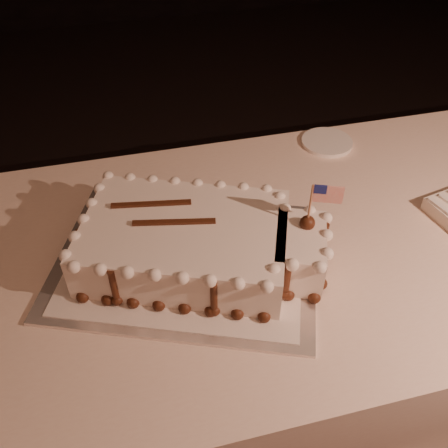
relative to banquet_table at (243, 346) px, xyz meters
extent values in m
cube|color=beige|center=(0.00, 0.00, 0.00)|extent=(2.40, 0.80, 0.75)
cube|color=silver|center=(-0.14, -0.01, 0.38)|extent=(0.64, 0.56, 0.01)
cube|color=white|center=(-0.14, -0.01, 0.38)|extent=(0.57, 0.51, 0.00)
cube|color=white|center=(-0.14, -0.01, 0.43)|extent=(0.47, 0.39, 0.09)
cube|color=white|center=(0.08, -0.10, 0.43)|extent=(0.14, 0.17, 0.09)
sphere|color=#492212|center=(-0.34, -0.07, 0.39)|extent=(0.02, 0.02, 0.02)
sphere|color=#492212|center=(-0.30, -0.09, 0.39)|extent=(0.02, 0.02, 0.02)
sphere|color=#492212|center=(-0.25, -0.11, 0.39)|extent=(0.02, 0.02, 0.02)
sphere|color=#492212|center=(-0.21, -0.13, 0.39)|extent=(0.02, 0.02, 0.02)
sphere|color=#492212|center=(-0.16, -0.14, 0.39)|extent=(0.02, 0.02, 0.02)
sphere|color=#492212|center=(-0.12, -0.16, 0.39)|extent=(0.02, 0.02, 0.02)
sphere|color=#492212|center=(-0.07, -0.18, 0.39)|extent=(0.02, 0.02, 0.02)
sphere|color=#492212|center=(-0.03, -0.20, 0.39)|extent=(0.02, 0.02, 0.02)
sphere|color=#492212|center=(0.00, -0.17, 0.39)|extent=(0.02, 0.02, 0.02)
sphere|color=#492212|center=(0.03, -0.16, 0.39)|extent=(0.02, 0.02, 0.02)
sphere|color=#492212|center=(0.08, -0.18, 0.39)|extent=(0.02, 0.02, 0.02)
sphere|color=#492212|center=(0.10, -0.15, 0.39)|extent=(0.02, 0.02, 0.02)
sphere|color=#492212|center=(0.12, -0.11, 0.39)|extent=(0.02, 0.02, 0.02)
sphere|color=#492212|center=(0.14, -0.06, 0.39)|extent=(0.02, 0.02, 0.02)
sphere|color=#492212|center=(0.12, -0.03, 0.39)|extent=(0.02, 0.02, 0.02)
sphere|color=#492212|center=(0.07, -0.01, 0.39)|extent=(0.02, 0.02, 0.02)
sphere|color=#492212|center=(0.07, 0.02, 0.39)|extent=(0.02, 0.02, 0.02)
sphere|color=#492212|center=(0.05, 0.05, 0.39)|extent=(0.02, 0.02, 0.02)
sphere|color=#492212|center=(0.01, 0.07, 0.39)|extent=(0.02, 0.02, 0.02)
sphere|color=#492212|center=(-0.04, 0.09, 0.39)|extent=(0.02, 0.02, 0.02)
sphere|color=#492212|center=(-0.08, 0.11, 0.39)|extent=(0.02, 0.02, 0.02)
sphere|color=#492212|center=(-0.13, 0.13, 0.39)|extent=(0.02, 0.02, 0.02)
sphere|color=#492212|center=(-0.17, 0.14, 0.39)|extent=(0.02, 0.02, 0.02)
sphere|color=#492212|center=(-0.22, 0.16, 0.39)|extent=(0.02, 0.02, 0.02)
sphere|color=#492212|center=(-0.26, 0.18, 0.39)|extent=(0.02, 0.02, 0.02)
sphere|color=#492212|center=(-0.29, 0.14, 0.39)|extent=(0.02, 0.02, 0.02)
sphere|color=#492212|center=(-0.30, 0.10, 0.39)|extent=(0.02, 0.02, 0.02)
sphere|color=#492212|center=(-0.32, 0.05, 0.39)|extent=(0.02, 0.02, 0.02)
sphere|color=#492212|center=(-0.34, 0.01, 0.39)|extent=(0.02, 0.02, 0.02)
sphere|color=#492212|center=(-0.36, -0.04, 0.39)|extent=(0.02, 0.02, 0.02)
sphere|color=white|center=(-0.34, -0.07, 0.48)|extent=(0.02, 0.02, 0.02)
sphere|color=white|center=(-0.30, -0.09, 0.48)|extent=(0.02, 0.02, 0.02)
sphere|color=white|center=(-0.25, -0.11, 0.48)|extent=(0.02, 0.02, 0.02)
sphere|color=white|center=(-0.21, -0.13, 0.48)|extent=(0.02, 0.02, 0.02)
sphere|color=white|center=(-0.16, -0.14, 0.48)|extent=(0.02, 0.02, 0.02)
sphere|color=white|center=(-0.12, -0.16, 0.48)|extent=(0.02, 0.02, 0.02)
sphere|color=white|center=(-0.07, -0.18, 0.48)|extent=(0.02, 0.02, 0.02)
sphere|color=white|center=(-0.03, -0.20, 0.48)|extent=(0.02, 0.02, 0.02)
sphere|color=white|center=(0.00, -0.17, 0.48)|extent=(0.02, 0.02, 0.02)
sphere|color=white|center=(0.03, -0.16, 0.48)|extent=(0.02, 0.02, 0.02)
sphere|color=white|center=(0.08, -0.18, 0.48)|extent=(0.02, 0.02, 0.02)
sphere|color=white|center=(0.10, -0.15, 0.48)|extent=(0.02, 0.02, 0.02)
sphere|color=white|center=(0.12, -0.11, 0.48)|extent=(0.02, 0.02, 0.02)
sphere|color=white|center=(0.14, -0.06, 0.48)|extent=(0.02, 0.02, 0.02)
sphere|color=white|center=(0.12, -0.03, 0.48)|extent=(0.02, 0.02, 0.02)
sphere|color=white|center=(0.07, -0.01, 0.48)|extent=(0.02, 0.02, 0.02)
sphere|color=white|center=(0.07, 0.02, 0.48)|extent=(0.02, 0.02, 0.02)
sphere|color=white|center=(0.05, 0.05, 0.48)|extent=(0.02, 0.02, 0.02)
sphere|color=white|center=(0.01, 0.07, 0.48)|extent=(0.02, 0.02, 0.02)
sphere|color=white|center=(-0.04, 0.09, 0.48)|extent=(0.02, 0.02, 0.02)
sphere|color=white|center=(-0.08, 0.11, 0.48)|extent=(0.02, 0.02, 0.02)
sphere|color=white|center=(-0.13, 0.13, 0.48)|extent=(0.02, 0.02, 0.02)
sphere|color=white|center=(-0.17, 0.14, 0.48)|extent=(0.02, 0.02, 0.02)
sphere|color=white|center=(-0.22, 0.16, 0.48)|extent=(0.02, 0.02, 0.02)
sphere|color=white|center=(-0.26, 0.18, 0.48)|extent=(0.02, 0.02, 0.02)
sphere|color=white|center=(-0.29, 0.14, 0.48)|extent=(0.02, 0.02, 0.02)
sphere|color=white|center=(-0.30, 0.10, 0.48)|extent=(0.02, 0.02, 0.02)
sphere|color=white|center=(-0.32, 0.05, 0.48)|extent=(0.02, 0.02, 0.02)
sphere|color=white|center=(-0.34, 0.01, 0.48)|extent=(0.02, 0.02, 0.02)
sphere|color=white|center=(-0.36, -0.04, 0.48)|extent=(0.02, 0.02, 0.02)
cylinder|color=#492212|center=(-0.28, -0.10, 0.43)|extent=(0.01, 0.01, 0.09)
sphere|color=#492212|center=(-0.28, -0.10, 0.39)|extent=(0.02, 0.02, 0.02)
cylinder|color=#492212|center=(-0.11, -0.16, 0.43)|extent=(0.01, 0.01, 0.09)
sphere|color=#492212|center=(-0.11, -0.16, 0.39)|extent=(0.02, 0.02, 0.02)
cylinder|color=#492212|center=(0.03, -0.16, 0.43)|extent=(0.01, 0.01, 0.09)
sphere|color=#492212|center=(0.03, -0.16, 0.39)|extent=(0.02, 0.02, 0.02)
cylinder|color=#492212|center=(0.13, -0.08, 0.43)|extent=(0.01, 0.01, 0.09)
sphere|color=#492212|center=(0.13, -0.08, 0.39)|extent=(0.02, 0.02, 0.02)
cylinder|color=#492212|center=(0.08, 0.04, 0.43)|extent=(0.01, 0.01, 0.09)
sphere|color=#492212|center=(0.08, 0.04, 0.39)|extent=(0.02, 0.02, 0.02)
cylinder|color=#492212|center=(-0.09, 0.11, 0.43)|extent=(0.01, 0.01, 0.09)
sphere|color=#492212|center=(-0.09, 0.11, 0.39)|extent=(0.02, 0.02, 0.02)
cylinder|color=#492212|center=(-0.26, 0.18, 0.43)|extent=(0.01, 0.01, 0.09)
sphere|color=#492212|center=(-0.26, 0.18, 0.39)|extent=(0.02, 0.02, 0.02)
cylinder|color=#492212|center=(-0.33, 0.02, 0.43)|extent=(0.01, 0.01, 0.09)
sphere|color=#492212|center=(-0.33, 0.02, 0.39)|extent=(0.02, 0.02, 0.02)
cube|color=#492212|center=(-0.19, 0.06, 0.48)|extent=(0.16, 0.04, 0.01)
cube|color=#492212|center=(-0.15, -0.01, 0.48)|extent=(0.16, 0.04, 0.01)
sphere|color=#492212|center=(0.09, -0.07, 0.49)|extent=(0.03, 0.03, 0.03)
cylinder|color=#C27A53|center=(0.09, -0.07, 0.52)|extent=(0.00, 0.00, 0.11)
cube|color=red|center=(0.12, -0.09, 0.56)|extent=(0.05, 0.02, 0.04)
cube|color=navy|center=(0.11, -0.08, 0.57)|extent=(0.02, 0.01, 0.02)
cylinder|color=white|center=(0.32, 0.32, 0.38)|extent=(0.14, 0.14, 0.01)
camera|label=1|loc=(-0.23, -0.72, 1.13)|focal=40.00mm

